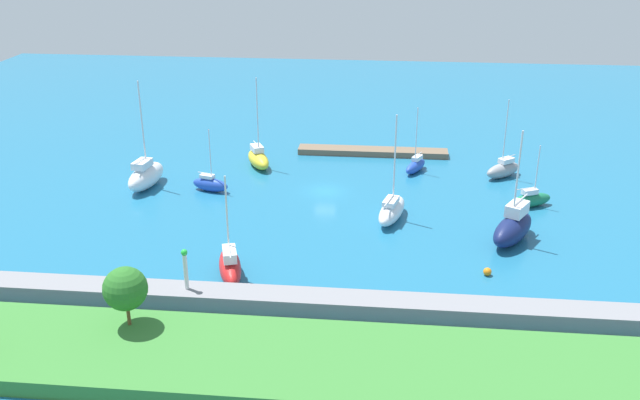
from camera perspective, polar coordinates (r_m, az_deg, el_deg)
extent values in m
plane|color=#1E668C|center=(83.22, 0.43, 0.71)|extent=(160.00, 160.00, 0.00)
cube|color=brown|center=(96.28, 4.37, 4.01)|extent=(20.66, 2.64, 0.81)
cube|color=gray|center=(58.82, -2.05, -8.44)|extent=(68.55, 2.76, 1.58)
cube|color=#387A33|center=(52.07, -3.29, -13.24)|extent=(63.70, 10.01, 1.34)
cylinder|color=silver|center=(59.48, -11.03, -5.86)|extent=(0.36, 0.36, 3.20)
sphere|color=green|center=(58.63, -11.17, -4.27)|extent=(0.56, 0.56, 0.56)
cylinder|color=brown|center=(56.35, -15.57, -8.94)|extent=(0.28, 0.28, 2.17)
sphere|color=#286B23|center=(55.29, -15.80, -7.07)|extent=(3.45, 3.45, 3.45)
ellipsoid|color=#2347B2|center=(84.11, -9.05, 1.27)|extent=(4.92, 2.78, 1.65)
cube|color=silver|center=(83.92, -9.31, 1.96)|extent=(1.87, 1.36, 0.42)
cylinder|color=silver|center=(82.66, -9.07, 3.76)|extent=(0.11, 0.11, 6.15)
cylinder|color=silver|center=(83.95, -9.51, 2.21)|extent=(1.79, 0.60, 0.09)
ellipsoid|color=white|center=(75.55, 5.95, -0.90)|extent=(3.94, 7.49, 2.16)
cube|color=silver|center=(74.51, 5.88, -0.11)|extent=(1.92, 2.83, 0.54)
cylinder|color=silver|center=(73.72, 6.21, 3.41)|extent=(0.17, 0.17, 9.64)
cylinder|color=silver|center=(73.60, 5.72, -0.05)|extent=(1.05, 3.45, 0.14)
ellipsoid|color=#19724C|center=(82.28, 17.09, -0.01)|extent=(5.11, 3.43, 1.61)
cube|color=silver|center=(81.65, 16.95, 0.67)|extent=(1.99, 1.56, 0.59)
cylinder|color=silver|center=(81.13, 17.53, 2.41)|extent=(0.12, 0.12, 5.72)
cylinder|color=silver|center=(81.18, 16.67, 0.92)|extent=(2.21, 1.09, 0.09)
ellipsoid|color=#141E4C|center=(72.79, 15.63, -2.34)|extent=(6.18, 7.98, 2.80)
cube|color=silver|center=(72.52, 15.98, -0.72)|extent=(2.78, 3.20, 1.25)
cylinder|color=silver|center=(70.21, 16.03, 1.96)|extent=(0.18, 0.18, 9.13)
cylinder|color=silver|center=(72.94, 16.27, 0.04)|extent=(1.95, 3.20, 0.15)
ellipsoid|color=yellow|center=(91.41, -5.11, 3.36)|extent=(4.74, 6.55, 2.02)
cube|color=silver|center=(91.41, -5.23, 4.28)|extent=(2.18, 2.59, 0.78)
cylinder|color=silver|center=(89.31, -5.19, 6.92)|extent=(0.15, 0.15, 9.96)
cylinder|color=silver|center=(91.60, -5.31, 4.67)|extent=(1.18, 2.20, 0.12)
ellipsoid|color=red|center=(63.98, -7.45, -5.51)|extent=(3.82, 7.15, 2.30)
cube|color=silver|center=(62.75, -7.49, -4.45)|extent=(1.83, 2.71, 0.92)
cylinder|color=silver|center=(62.11, -7.70, -1.32)|extent=(0.16, 0.16, 7.64)
cylinder|color=silver|center=(61.98, -7.48, -4.18)|extent=(0.94, 2.82, 0.13)
ellipsoid|color=gray|center=(90.43, 14.88, 2.39)|extent=(5.37, 4.88, 1.88)
cube|color=silver|center=(90.34, 15.15, 3.18)|extent=(2.21, 2.09, 0.61)
cylinder|color=silver|center=(88.67, 15.09, 5.43)|extent=(0.13, 0.13, 8.24)
cylinder|color=silver|center=(90.50, 15.35, 3.50)|extent=(1.80, 1.51, 0.10)
ellipsoid|color=#2347B2|center=(90.14, 7.90, 2.77)|extent=(3.43, 4.98, 1.52)
cube|color=silver|center=(90.14, 8.04, 3.46)|extent=(1.53, 1.94, 0.55)
cylinder|color=silver|center=(88.56, 7.98, 5.35)|extent=(0.12, 0.12, 7.12)
cylinder|color=silver|center=(90.28, 8.14, 3.77)|extent=(0.95, 1.76, 0.09)
ellipsoid|color=white|center=(86.65, -14.19, 1.89)|extent=(3.73, 7.81, 2.79)
cube|color=silver|center=(85.55, -14.49, 2.89)|extent=(1.97, 2.91, 0.85)
cylinder|color=silver|center=(84.93, -14.49, 6.12)|extent=(0.18, 0.18, 10.33)
cylinder|color=silver|center=(85.07, -14.64, 3.18)|extent=(0.54, 2.66, 0.14)
sphere|color=orange|center=(66.09, 13.67, -5.78)|extent=(0.77, 0.77, 0.77)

